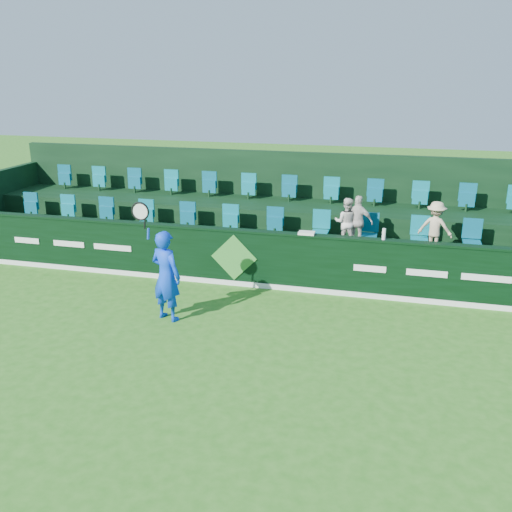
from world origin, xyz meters
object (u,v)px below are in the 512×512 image
(spectator_middle, at_px, (358,222))
(drinks_bottle, at_px, (384,234))
(tennis_player, at_px, (166,275))
(spectator_right, at_px, (435,227))
(spectator_left, at_px, (346,222))
(towel, at_px, (307,233))

(spectator_middle, height_order, drinks_bottle, spectator_middle)
(drinks_bottle, bearing_deg, tennis_player, -151.66)
(spectator_middle, relative_size, spectator_right, 1.03)
(spectator_left, bearing_deg, drinks_bottle, 130.86)
(spectator_left, distance_m, spectator_right, 2.03)
(tennis_player, xyz_separation_m, towel, (2.45, 2.23, 0.43))
(tennis_player, bearing_deg, spectator_left, 46.18)
(towel, bearing_deg, spectator_left, 55.70)
(tennis_player, distance_m, drinks_bottle, 4.72)
(spectator_right, bearing_deg, tennis_player, 47.58)
(tennis_player, bearing_deg, spectator_right, 32.56)
(tennis_player, distance_m, spectator_left, 4.66)
(tennis_player, relative_size, drinks_bottle, 9.95)
(tennis_player, bearing_deg, spectator_middle, 43.82)
(spectator_right, bearing_deg, spectator_left, 15.02)
(spectator_right, height_order, drinks_bottle, spectator_right)
(spectator_middle, xyz_separation_m, towel, (-1.04, -1.12, -0.05))
(spectator_left, height_order, drinks_bottle, spectator_left)
(tennis_player, relative_size, towel, 6.86)
(tennis_player, xyz_separation_m, spectator_left, (3.21, 3.35, 0.44))
(spectator_right, xyz_separation_m, towel, (-2.79, -1.12, -0.02))
(spectator_left, height_order, spectator_right, spectator_right)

